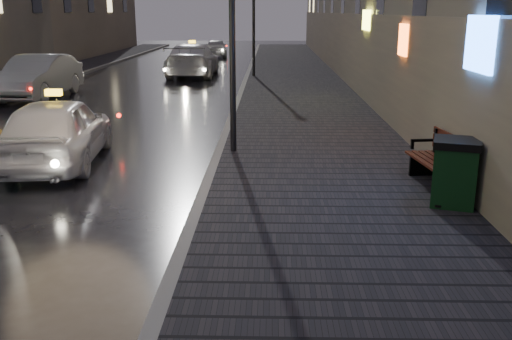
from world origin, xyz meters
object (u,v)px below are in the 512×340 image
at_px(lamp_far, 254,7).
at_px(taxi_near, 57,130).
at_px(lamp_near, 232,3).
at_px(bench, 444,162).
at_px(car_left_mid, 38,77).
at_px(car_far, 216,48).
at_px(taxi_mid, 193,60).
at_px(trash_bin, 455,172).

xyz_separation_m(lamp_far, taxi_near, (-3.86, -16.75, -2.72)).
relative_size(lamp_near, bench, 2.69).
relative_size(taxi_near, car_left_mid, 0.89).
xyz_separation_m(bench, car_far, (-7.31, 32.85, 0.02)).
height_order(lamp_near, bench, lamp_near).
height_order(car_left_mid, taxi_mid, taxi_mid).
bearing_deg(trash_bin, lamp_near, 153.70).
bearing_deg(taxi_mid, lamp_near, 100.50).
xyz_separation_m(lamp_near, car_far, (-3.23, 30.08, -2.83)).
bearing_deg(taxi_near, bench, 159.69).
bearing_deg(car_far, taxi_near, 82.58).
relative_size(trash_bin, car_far, 0.29).
relative_size(car_left_mid, car_far, 1.31).
relative_size(trash_bin, taxi_mid, 0.19).
distance_m(taxi_near, car_far, 30.84).
height_order(trash_bin, car_left_mid, car_left_mid).
relative_size(lamp_far, taxi_mid, 0.90).
relative_size(taxi_near, car_far, 1.16).
relative_size(taxi_mid, car_far, 1.52).
xyz_separation_m(taxi_near, taxi_mid, (0.63, 17.83, 0.08)).
xyz_separation_m(lamp_far, bench, (4.07, -18.77, -2.85)).
distance_m(lamp_far, car_left_mid, 11.02).
height_order(bench, car_left_mid, car_left_mid).
height_order(taxi_near, taxi_mid, taxi_mid).
distance_m(bench, taxi_mid, 21.15).
bearing_deg(bench, taxi_mid, 102.75).
distance_m(lamp_far, taxi_mid, 4.30).
bearing_deg(taxi_near, trash_bin, 152.81).
bearing_deg(lamp_far, taxi_mid, 161.51).
xyz_separation_m(trash_bin, car_left_mid, (-12.18, 12.93, 0.11)).
bearing_deg(lamp_near, taxi_near, -168.98).
relative_size(lamp_near, trash_bin, 4.67).
relative_size(trash_bin, taxi_near, 0.25).
height_order(lamp_near, car_far, lamp_near).
xyz_separation_m(lamp_near, car_left_mid, (-8.23, 9.16, -2.65)).
distance_m(lamp_far, taxi_near, 17.40).
bearing_deg(lamp_near, trash_bin, -43.67).
distance_m(lamp_near, car_left_mid, 12.60).
bearing_deg(taxi_near, car_far, -97.21).
bearing_deg(bench, car_left_mid, 128.43).
distance_m(car_left_mid, taxi_mid, 9.36).
bearing_deg(lamp_far, car_left_mid, -140.27).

